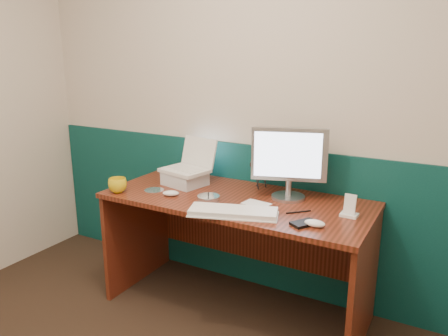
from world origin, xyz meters
The scene contains 18 objects.
back_wall centered at (0.00, 1.75, 1.25)m, with size 3.50×0.04×2.50m, color beige.
wainscot centered at (0.00, 1.74, 0.50)m, with size 3.48×0.02×1.00m, color #083437.
desk centered at (0.05, 1.38, 0.38)m, with size 1.60×0.70×0.75m, color #3D180B.
laptop_riser centered at (-0.37, 1.45, 0.79)m, with size 0.25×0.21×0.09m, color silver.
laptop centered at (-0.37, 1.45, 0.96)m, with size 0.29×0.22×0.24m, color white, non-canonical shape.
monitor centered at (0.32, 1.52, 0.97)m, with size 0.44×0.13×0.44m, color #AEAFB3, non-canonical shape.
keyboard centered at (0.16, 1.12, 0.76)m, with size 0.47×0.16×0.03m, color white.
mouse_right centered at (0.60, 1.18, 0.77)m, with size 0.11×0.06×0.04m, color white.
mouse_left centered at (-0.32, 1.22, 0.77)m, with size 0.10×0.06×0.03m, color white.
mug centered at (-0.65, 1.12, 0.80)m, with size 0.11×0.11×0.09m, color yellow.
camcorder centered at (0.09, 1.63, 0.84)m, with size 0.08×0.12×0.18m, color silver, non-canonical shape.
cd_spindle centered at (-0.08, 1.26, 0.76)m, with size 0.13×0.13×0.03m, color silver.
cd_loose_a centered at (-0.48, 1.26, 0.75)m, with size 0.12×0.12×0.00m, color silver.
pen centered at (0.46, 1.32, 0.75)m, with size 0.01×0.01×0.14m, color black.
papers centered at (0.20, 1.34, 0.75)m, with size 0.15×0.10×0.00m, color white.
dock centered at (0.71, 1.40, 0.76)m, with size 0.09×0.07×0.02m, color white.
music_player centered at (0.71, 1.40, 0.82)m, with size 0.06×0.01×0.11m, color white.
pda centered at (0.54, 1.17, 0.76)m, with size 0.08×0.13×0.02m, color black.
Camera 1 is at (1.19, -0.83, 1.60)m, focal length 35.00 mm.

